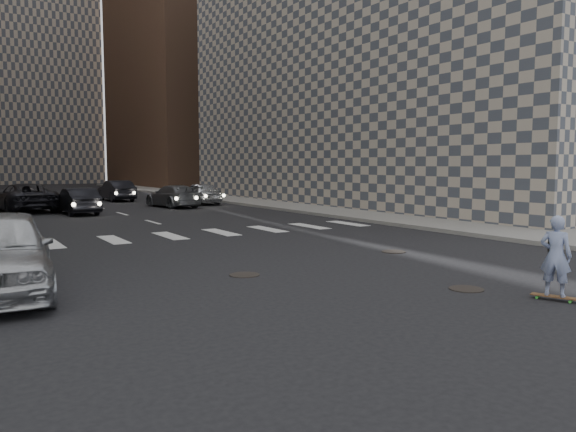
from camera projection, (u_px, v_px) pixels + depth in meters
name	position (u px, v px, depth m)	size (l,w,h in m)	color
ground	(345.00, 275.00, 12.98)	(160.00, 160.00, 0.00)	black
sidewalk_right	(336.00, 202.00, 37.50)	(13.00, 80.00, 0.15)	gray
building_right	(399.00, 37.00, 37.30)	(15.00, 33.00, 22.00)	#ADA08E
tower_right	(203.00, 38.00, 68.42)	(18.00, 24.00, 36.00)	brown
tower_center	(1.00, 8.00, 76.96)	(22.00, 20.00, 48.00)	#ADA08E
manhole_a	(466.00, 289.00, 11.49)	(0.70, 0.70, 0.02)	black
manhole_b	(245.00, 275.00, 12.96)	(0.70, 0.70, 0.02)	black
manhole_c	(394.00, 252.00, 16.40)	(0.70, 0.70, 0.02)	black
skateboarder	(556.00, 256.00, 10.49)	(0.55, 0.83, 1.61)	brown
traffic_car_a	(77.00, 201.00, 28.85)	(1.43, 4.10, 1.35)	black
traffic_car_b	(173.00, 196.00, 33.60)	(1.85, 4.55, 1.32)	slate
traffic_car_c	(25.00, 197.00, 30.41)	(2.55, 5.53, 1.54)	black
traffic_car_d	(201.00, 193.00, 36.12)	(1.67, 4.14, 1.41)	#B6B9BE
traffic_car_e	(116.00, 191.00, 39.34)	(1.52, 4.35, 1.43)	black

